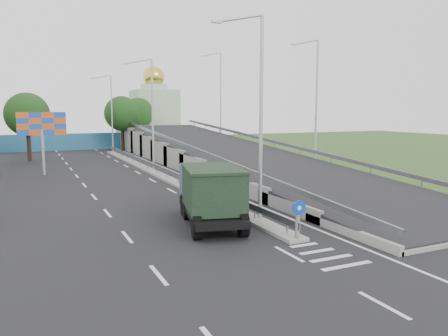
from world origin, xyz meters
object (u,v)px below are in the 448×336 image
church (154,112)px  lamp_post_far (110,109)px  sign_bollard (298,219)px  lamp_post_near (258,107)px  billboard (42,127)px  dump_truck (210,191)px  lamp_post_mid (150,109)px

church → lamp_post_far: bearing=-125.2°
sign_bollard → lamp_post_near: size_ratio=0.17×
sign_bollard → lamp_post_far: size_ratio=0.17×
lamp_post_far → church: church is taller
lamp_post_near → billboard: (-9.11, 22.00, -1.62)m
dump_truck → billboard: bearing=121.0°
lamp_post_far → church: 17.15m
lamp_post_mid → church: 35.41m
lamp_post_near → lamp_post_mid: bearing=90.0°
sign_bollard → lamp_post_mid: 24.30m
lamp_post_mid → lamp_post_far: 20.00m
dump_truck → lamp_post_near: bearing=-4.7°
lamp_post_mid → billboard: lamp_post_mid is taller
church → billboard: 37.23m
lamp_post_mid → lamp_post_far: bearing=90.0°
church → billboard: size_ratio=2.51×
church → lamp_post_mid: bearing=-106.2°
lamp_post_mid → billboard: (-9.11, 2.00, -1.62)m
dump_truck → lamp_post_mid: bearing=96.4°
dump_truck → lamp_post_far: bearing=99.8°
lamp_post_mid → church: bearing=73.8°
church → dump_truck: (-12.16, -53.27, -3.67)m
billboard → dump_truck: (6.84, -21.27, -2.54)m
lamp_post_mid → sign_bollard: bearing=-90.3°
sign_bollard → dump_truck: dump_truck is taller
lamp_post_near → billboard: lamp_post_near is taller
billboard → sign_bollard: bearing=-70.8°
lamp_post_far → lamp_post_mid: bearing=-90.0°
church → billboard: (-19.00, -32.00, -1.12)m
church → dump_truck: size_ratio=1.94×
lamp_post_mid → lamp_post_far: (0.00, 20.00, 0.00)m
lamp_post_mid → dump_truck: 19.85m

